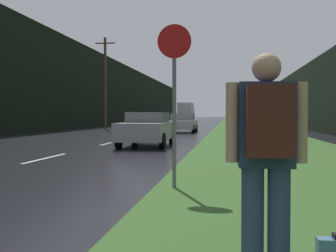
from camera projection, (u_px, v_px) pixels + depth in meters
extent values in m
cube|color=#386028|center=(246.00, 129.00, 38.33)|extent=(6.00, 240.00, 0.02)
cube|color=silver|center=(46.00, 158.00, 12.75)|extent=(0.12, 3.00, 0.01)
cube|color=silver|center=(110.00, 143.00, 19.68)|extent=(0.12, 3.00, 0.01)
cube|color=silver|center=(141.00, 136.00, 26.61)|extent=(0.12, 3.00, 0.01)
cube|color=silver|center=(159.00, 131.00, 33.53)|extent=(0.12, 3.00, 0.01)
cube|color=black|center=(97.00, 90.00, 50.55)|extent=(2.00, 140.00, 8.55)
cube|color=black|center=(297.00, 101.00, 47.31)|extent=(2.00, 140.00, 5.72)
cylinder|color=#4C3823|center=(105.00, 84.00, 37.52)|extent=(0.24, 0.24, 8.21)
cube|color=#4C3823|center=(105.00, 43.00, 37.42)|extent=(1.80, 0.10, 0.10)
cylinder|color=slate|center=(174.00, 124.00, 7.46)|extent=(0.07, 0.07, 2.31)
cylinder|color=#B71414|center=(174.00, 41.00, 7.42)|extent=(0.60, 0.02, 0.60)
cylinder|color=navy|center=(252.00, 225.00, 3.27)|extent=(0.17, 0.17, 0.91)
cylinder|color=navy|center=(279.00, 226.00, 3.25)|extent=(0.17, 0.17, 0.91)
cube|color=navy|center=(266.00, 125.00, 3.24)|extent=(0.42, 0.25, 0.65)
sphere|color=tan|center=(266.00, 68.00, 3.23)|extent=(0.23, 0.23, 0.23)
cylinder|color=tan|center=(232.00, 122.00, 3.27)|extent=(0.10, 0.10, 0.62)
cylinder|color=tan|center=(301.00, 123.00, 3.21)|extent=(0.10, 0.10, 0.62)
cube|color=#471E19|center=(270.00, 121.00, 3.03)|extent=(0.34, 0.19, 0.52)
cube|color=#9E9EA3|center=(147.00, 131.00, 17.84)|extent=(1.84, 4.58, 0.72)
cube|color=#5E5E61|center=(148.00, 117.00, 18.06)|extent=(1.56, 2.06, 0.43)
cylinder|color=black|center=(162.00, 141.00, 16.32)|extent=(0.20, 0.62, 0.62)
cylinder|color=black|center=(119.00, 140.00, 16.57)|extent=(0.20, 0.62, 0.62)
cylinder|color=black|center=(172.00, 137.00, 19.14)|extent=(0.20, 0.62, 0.62)
cylinder|color=black|center=(134.00, 137.00, 19.38)|extent=(0.20, 0.62, 0.62)
cube|color=#BCBCBC|center=(183.00, 125.00, 31.87)|extent=(1.93, 4.62, 0.63)
cube|color=slate|center=(183.00, 117.00, 32.09)|extent=(1.64, 2.08, 0.53)
cylinder|color=black|center=(193.00, 129.00, 30.33)|extent=(0.20, 0.61, 0.61)
cylinder|color=black|center=(168.00, 129.00, 30.59)|extent=(0.20, 0.61, 0.61)
cylinder|color=black|center=(196.00, 128.00, 33.17)|extent=(0.20, 0.61, 0.61)
cylinder|color=black|center=(173.00, 128.00, 33.43)|extent=(0.20, 0.61, 0.61)
cube|color=gray|center=(188.00, 114.00, 79.85)|extent=(2.37, 2.31, 2.32)
cube|color=silver|center=(186.00, 112.00, 76.00)|extent=(2.50, 5.44, 3.09)
cylinder|color=black|center=(181.00, 120.00, 79.81)|extent=(0.28, 0.90, 0.90)
cylinder|color=black|center=(194.00, 120.00, 79.48)|extent=(0.28, 0.90, 0.90)
cylinder|color=black|center=(178.00, 120.00, 74.86)|extent=(0.28, 0.90, 0.90)
cylinder|color=black|center=(192.00, 120.00, 74.53)|extent=(0.28, 0.90, 0.90)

